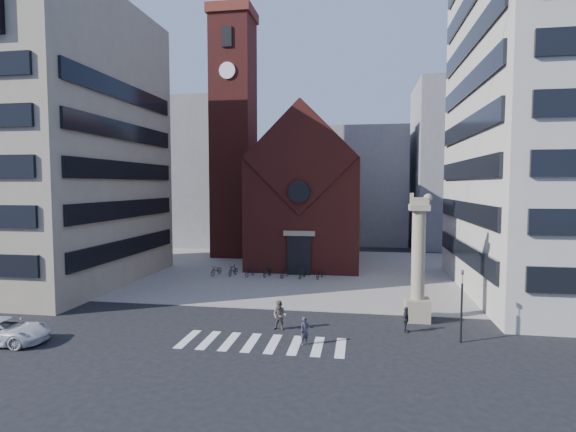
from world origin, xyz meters
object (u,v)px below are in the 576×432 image
Objects in this scene: pedestrian_2 at (406,320)px; pedestrian_1 at (280,315)px; white_car at (3,331)px; pedestrian_0 at (305,331)px; traffic_light at (462,304)px; lion_column at (418,270)px; scooter_0 at (216,270)px.

pedestrian_1 is at bearing 110.12° from pedestrian_2.
white_car is 17.54m from pedestrian_0.
white_car is 16.21m from pedestrian_1.
pedestrian_0 is at bearing -39.78° from pedestrian_1.
traffic_light reaches higher than white_car.
lion_column is at bearing -6.97° from pedestrian_2.
traffic_light is (1.99, -4.00, -1.17)m from lion_column.
traffic_light is 2.67× the size of pedestrian_2.
lion_column is 9.46m from pedestrian_0.
traffic_light is at bearing -100.42° from pedestrian_2.
scooter_0 is (-11.32, 18.15, -0.26)m from pedestrian_0.
white_car is at bearing 117.83° from pedestrian_2.
traffic_light is 2.65× the size of pedestrian_0.
lion_column reaches higher than pedestrian_0.
white_car is 2.77× the size of pedestrian_1.
pedestrian_1 is 18.41m from scooter_0.
white_car is (-26.31, -4.41, -1.56)m from traffic_light.
pedestrian_2 is 22.86m from scooter_0.
pedestrian_0 reaches higher than white_car.
traffic_light is 26.73m from white_car.
pedestrian_0 is at bearing -168.48° from traffic_light.
traffic_light is at bearing -63.54° from lion_column.
lion_column is at bearing -75.71° from white_car.
pedestrian_2 is (-3.00, 1.36, -1.48)m from traffic_light.
pedestrian_2 reaches higher than white_car.
pedestrian_2 is (5.96, 3.19, -0.01)m from pedestrian_0.
pedestrian_1 is at bearing -158.51° from lion_column.
pedestrian_1 is (-8.87, -3.49, -2.51)m from lion_column.
lion_column reaches higher than traffic_light.
lion_column is 22.25m from scooter_0.
pedestrian_0 is at bearing 132.04° from pedestrian_2.
pedestrian_2 is at bearing -110.91° from lion_column.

